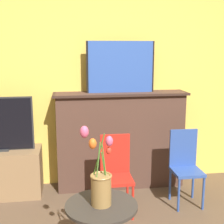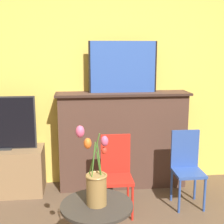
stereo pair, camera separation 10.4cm
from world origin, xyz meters
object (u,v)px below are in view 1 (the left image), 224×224
(chair_blue, at_px, (185,163))
(vase_tulips, at_px, (100,182))
(painting, at_px, (121,67))
(chair_red, at_px, (116,170))

(chair_blue, height_order, vase_tulips, vase_tulips)
(painting, distance_m, vase_tulips, 1.66)
(painting, relative_size, chair_blue, 0.99)
(painting, relative_size, chair_red, 0.99)
(painting, height_order, chair_blue, painting)
(chair_red, xyz_separation_m, chair_blue, (0.73, 0.08, 0.00))
(vase_tulips, bearing_deg, chair_red, 73.94)
(painting, bearing_deg, vase_tulips, -105.08)
(chair_blue, bearing_deg, chair_red, -173.64)
(painting, relative_size, vase_tulips, 1.42)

